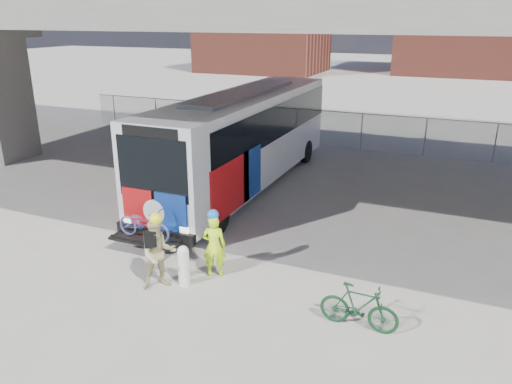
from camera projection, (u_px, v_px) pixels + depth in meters
The scene contains 9 objects.
ground at pixel (240, 240), 14.80m from camera, with size 160.00×160.00×0.00m, color #9E9991.
bus at pixel (244, 133), 18.91m from camera, with size 2.67×12.90×3.69m.
overpass at pixel (290, 7), 16.09m from camera, with size 40.00×16.00×7.95m.
chainlink_fence at pixel (342, 120), 24.72m from camera, with size 30.00×0.06×30.00m.
brick_buildings at pixel (437, 25), 54.30m from camera, with size 54.00×22.00×12.00m.
bollard at pixel (184, 264), 12.16m from camera, with size 0.27×0.27×1.05m.
cyclist_hivis at pixel (214, 244), 12.50m from camera, with size 0.70×0.58×1.81m.
cyclist_tan at pixel (158, 253), 11.94m from camera, with size 1.09×1.08×1.95m.
bike_parked at pixel (359, 307), 10.47m from camera, with size 0.48×1.69×1.01m, color #123A1E.
Camera 1 is at (5.78, -12.19, 6.26)m, focal length 35.00 mm.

